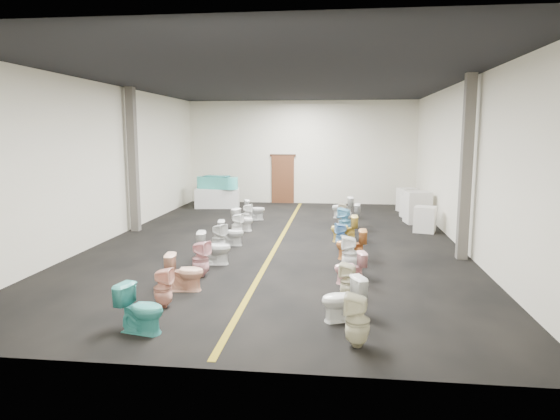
{
  "coord_description": "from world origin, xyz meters",
  "views": [
    {
      "loc": [
        1.69,
        -14.05,
        3.09
      ],
      "look_at": [
        -0.1,
        1.0,
        0.75
      ],
      "focal_mm": 32.0,
      "sensor_mm": 36.0,
      "label": 1
    }
  ],
  "objects_px": {
    "toilet_left_7": "(237,225)",
    "toilet_right_7": "(344,229)",
    "toilet_right_5": "(351,244)",
    "toilet_right_6": "(341,236)",
    "appliance_crate_a": "(425,219)",
    "toilet_right_2": "(349,281)",
    "appliance_crate_b": "(417,207)",
    "toilet_right_9": "(348,216)",
    "toilet_left_0": "(141,309)",
    "toilet_left_4": "(214,248)",
    "bathtub": "(217,182)",
    "toilet_left_5": "(219,239)",
    "toilet_left_8": "(243,220)",
    "toilet_right_0": "(357,321)",
    "toilet_left_3": "(201,259)",
    "toilet_left_9": "(247,214)",
    "appliance_crate_d": "(407,200)",
    "toilet_right_10": "(343,213)",
    "toilet_left_10": "(255,210)",
    "toilet_right_4": "(350,253)",
    "toilet_right_8": "(345,221)",
    "display_table": "(217,198)",
    "toilet_right_3": "(350,268)",
    "toilet_left_6": "(231,233)",
    "appliance_crate_c": "(413,206)",
    "toilet_right_11": "(342,207)",
    "toilet_left_1": "(163,288)",
    "toilet_left_2": "(185,272)"
  },
  "relations": [
    {
      "from": "toilet_left_6",
      "to": "toilet_right_10",
      "type": "bearing_deg",
      "value": -45.0
    },
    {
      "from": "toilet_left_9",
      "to": "toilet_right_0",
      "type": "height_order",
      "value": "toilet_right_0"
    },
    {
      "from": "toilet_right_5",
      "to": "toilet_right_6",
      "type": "relative_size",
      "value": 1.06
    },
    {
      "from": "appliance_crate_d",
      "to": "toilet_left_4",
      "type": "bearing_deg",
      "value": -122.57
    },
    {
      "from": "toilet_left_3",
      "to": "toilet_left_9",
      "type": "relative_size",
      "value": 1.1
    },
    {
      "from": "toilet_right_3",
      "to": "toilet_right_9",
      "type": "xyz_separation_m",
      "value": [
        0.06,
        6.19,
        0.08
      ]
    },
    {
      "from": "appliance_crate_b",
      "to": "toilet_right_5",
      "type": "xyz_separation_m",
      "value": [
        -2.39,
        -5.36,
        -0.17
      ]
    },
    {
      "from": "display_table",
      "to": "toilet_right_3",
      "type": "relative_size",
      "value": 2.69
    },
    {
      "from": "toilet_left_0",
      "to": "toilet_left_4",
      "type": "xyz_separation_m",
      "value": [
        0.11,
        4.17,
        0.02
      ]
    },
    {
      "from": "appliance_crate_d",
      "to": "toilet_right_8",
      "type": "height_order",
      "value": "appliance_crate_d"
    },
    {
      "from": "appliance_crate_c",
      "to": "toilet_right_4",
      "type": "relative_size",
      "value": 1.04
    },
    {
      "from": "bathtub",
      "to": "toilet_left_7",
      "type": "distance_m",
      "value": 6.28
    },
    {
      "from": "toilet_right_0",
      "to": "toilet_left_1",
      "type": "bearing_deg",
      "value": -102.42
    },
    {
      "from": "toilet_right_9",
      "to": "appliance_crate_b",
      "type": "bearing_deg",
      "value": 124.72
    },
    {
      "from": "bathtub",
      "to": "toilet_left_5",
      "type": "xyz_separation_m",
      "value": [
        1.99,
        -7.89,
        -0.68
      ]
    },
    {
      "from": "toilet_left_3",
      "to": "toilet_right_0",
      "type": "relative_size",
      "value": 1.0
    },
    {
      "from": "toilet_right_6",
      "to": "toilet_right_8",
      "type": "height_order",
      "value": "toilet_right_8"
    },
    {
      "from": "toilet_left_3",
      "to": "toilet_right_0",
      "type": "height_order",
      "value": "toilet_right_0"
    },
    {
      "from": "toilet_right_5",
      "to": "toilet_right_10",
      "type": "height_order",
      "value": "toilet_right_5"
    },
    {
      "from": "toilet_left_8",
      "to": "toilet_left_2",
      "type": "bearing_deg",
      "value": -160.35
    },
    {
      "from": "toilet_left_6",
      "to": "toilet_right_10",
      "type": "height_order",
      "value": "toilet_left_6"
    },
    {
      "from": "appliance_crate_c",
      "to": "toilet_right_11",
      "type": "relative_size",
      "value": 1.09
    },
    {
      "from": "appliance_crate_b",
      "to": "toilet_left_8",
      "type": "bearing_deg",
      "value": -160.43
    },
    {
      "from": "appliance_crate_d",
      "to": "appliance_crate_a",
      "type": "bearing_deg",
      "value": -90.0
    },
    {
      "from": "appliance_crate_a",
      "to": "toilet_left_9",
      "type": "height_order",
      "value": "appliance_crate_a"
    },
    {
      "from": "toilet_right_6",
      "to": "toilet_right_7",
      "type": "distance_m",
      "value": 0.93
    },
    {
      "from": "toilet_right_9",
      "to": "appliance_crate_a",
      "type": "bearing_deg",
      "value": 88.52
    },
    {
      "from": "toilet_right_0",
      "to": "toilet_right_2",
      "type": "bearing_deg",
      "value": -169.34
    },
    {
      "from": "toilet_left_0",
      "to": "bathtub",
      "type": "bearing_deg",
      "value": 20.96
    },
    {
      "from": "toilet_right_3",
      "to": "toilet_right_0",
      "type": "bearing_deg",
      "value": -12.44
    },
    {
      "from": "toilet_left_1",
      "to": "toilet_right_5",
      "type": "height_order",
      "value": "toilet_right_5"
    },
    {
      "from": "bathtub",
      "to": "appliance_crate_b",
      "type": "xyz_separation_m",
      "value": [
        7.77,
        -2.77,
        -0.52
      ]
    },
    {
      "from": "toilet_left_1",
      "to": "toilet_right_2",
      "type": "bearing_deg",
      "value": -75.74
    },
    {
      "from": "toilet_right_5",
      "to": "toilet_right_6",
      "type": "height_order",
      "value": "toilet_right_5"
    },
    {
      "from": "toilet_left_3",
      "to": "toilet_right_2",
      "type": "height_order",
      "value": "toilet_left_3"
    },
    {
      "from": "toilet_left_0",
      "to": "toilet_right_6",
      "type": "xyz_separation_m",
      "value": [
        3.12,
        6.1,
        -0.03
      ]
    },
    {
      "from": "toilet_left_0",
      "to": "toilet_left_7",
      "type": "distance_m",
      "value": 7.25
    },
    {
      "from": "appliance_crate_a",
      "to": "toilet_right_2",
      "type": "height_order",
      "value": "appliance_crate_a"
    },
    {
      "from": "toilet_left_10",
      "to": "toilet_right_4",
      "type": "bearing_deg",
      "value": -169.45
    },
    {
      "from": "toilet_right_0",
      "to": "toilet_left_0",
      "type": "bearing_deg",
      "value": -84.32
    },
    {
      "from": "appliance_crate_a",
      "to": "toilet_left_1",
      "type": "height_order",
      "value": "appliance_crate_a"
    },
    {
      "from": "display_table",
      "to": "toilet_right_9",
      "type": "distance_m",
      "value": 6.67
    },
    {
      "from": "toilet_right_0",
      "to": "toilet_right_8",
      "type": "distance_m",
      "value": 8.2
    },
    {
      "from": "appliance_crate_d",
      "to": "toilet_left_4",
      "type": "distance_m",
      "value": 10.46
    },
    {
      "from": "appliance_crate_c",
      "to": "toilet_right_11",
      "type": "distance_m",
      "value": 2.59
    },
    {
      "from": "toilet_left_1",
      "to": "toilet_left_10",
      "type": "height_order",
      "value": "toilet_left_10"
    },
    {
      "from": "toilet_left_5",
      "to": "toilet_right_5",
      "type": "bearing_deg",
      "value": -68.94
    },
    {
      "from": "appliance_crate_a",
      "to": "appliance_crate_b",
      "type": "height_order",
      "value": "appliance_crate_b"
    },
    {
      "from": "appliance_crate_d",
      "to": "toilet_right_11",
      "type": "xyz_separation_m",
      "value": [
        -2.57,
        -1.8,
        -0.08
      ]
    },
    {
      "from": "toilet_left_7",
      "to": "toilet_right_7",
      "type": "distance_m",
      "value": 3.18
    }
  ]
}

